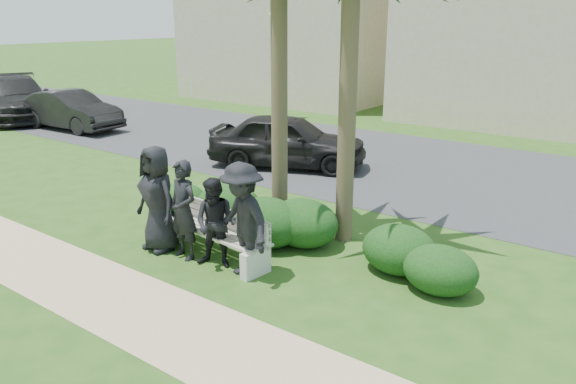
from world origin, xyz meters
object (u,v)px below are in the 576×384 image
object	(u,v)px
car_a	(288,141)
man_a	(157,199)
man_c	(216,223)
man_d	(242,220)
street_lamp	(274,45)
man_b	(183,210)
car_b	(71,110)
car_c	(17,98)
park_bench	(213,235)

from	to	relation	value
car_a	man_a	bearing A→B (deg)	172.46
man_c	man_d	size ratio (longest dim) A/B	0.81
street_lamp	man_b	xyz separation A→B (m)	(7.52, -12.10, -2.07)
street_lamp	man_c	bearing A→B (deg)	-55.67
car_a	man_c	bearing A→B (deg)	-176.22
man_d	car_a	xyz separation A→B (m)	(-3.58, 5.99, -0.21)
man_a	man_d	xyz separation A→B (m)	(1.92, 0.10, -0.01)
man_d	man_b	bearing A→B (deg)	-160.55
car_a	car_b	size ratio (longest dim) A/B	1.01
man_d	car_a	world-z (taller)	man_d
man_a	car_a	size ratio (longest dim) A/B	0.44
man_b	car_c	xyz separation A→B (m)	(-15.89, 5.65, -0.04)
man_a	man_c	xyz separation A→B (m)	(1.34, 0.09, -0.19)
car_a	car_b	distance (m)	9.75
park_bench	man_a	distance (m)	1.19
park_bench	car_a	size ratio (longest dim) A/B	0.57
car_c	man_a	bearing A→B (deg)	-86.72
man_a	man_c	size ratio (longest dim) A/B	1.25
man_b	man_c	size ratio (longest dim) A/B	1.13
man_d	car_c	world-z (taller)	man_d
man_d	car_a	bearing A→B (deg)	136.87
street_lamp	man_b	world-z (taller)	street_lamp
street_lamp	man_d	distance (m)	15.04
man_d	man_c	bearing A→B (deg)	-163.48
park_bench	car_b	bearing A→B (deg)	163.33
man_a	car_c	size ratio (longest dim) A/B	0.33
car_a	man_d	bearing A→B (deg)	-171.91
man_a	street_lamp	bearing A→B (deg)	126.10
street_lamp	car_c	bearing A→B (deg)	-142.36
man_c	car_a	world-z (taller)	man_c
man_c	car_a	size ratio (longest dim) A/B	0.35
street_lamp	park_bench	world-z (taller)	street_lamp
man_c	man_d	world-z (taller)	man_d
man_d	car_b	bearing A→B (deg)	173.46
man_a	car_c	bearing A→B (deg)	166.14
man_c	car_b	distance (m)	13.88
car_c	man_c	bearing A→B (deg)	-84.92
car_b	car_c	size ratio (longest dim) A/B	0.75
park_bench	car_a	xyz separation A→B (m)	(-2.64, 5.73, 0.36)
man_b	car_a	xyz separation A→B (m)	(-2.30, 6.07, -0.13)
park_bench	man_d	size ratio (longest dim) A/B	1.31
man_a	car_a	xyz separation A→B (m)	(-1.66, 6.09, -0.22)
man_a	man_b	world-z (taller)	man_a
park_bench	man_d	world-z (taller)	man_d
street_lamp	park_bench	bearing A→B (deg)	-56.26
man_a	car_c	world-z (taller)	man_a
man_c	car_b	world-z (taller)	man_c
man_d	car_c	size ratio (longest dim) A/B	0.33
park_bench	man_a	world-z (taller)	man_a
park_bench	car_c	world-z (taller)	car_c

